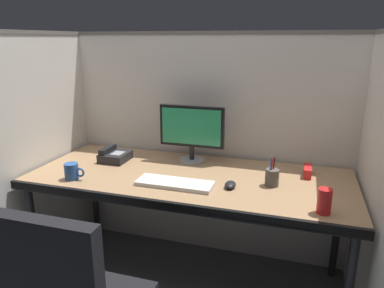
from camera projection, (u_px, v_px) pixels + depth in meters
name	position (u px, v px, depth m)	size (l,w,h in m)	color
cubicle_partition_rear	(209.00, 147.00, 2.55)	(2.21, 0.06, 1.57)	beige
cubicle_partition_left	(39.00, 157.00, 2.34)	(0.06, 1.41, 1.57)	beige
cubicle_partition_right	(376.00, 194.00, 1.77)	(0.06, 1.41, 1.57)	beige
desk	(189.00, 183.00, 2.16)	(1.90, 0.80, 0.74)	#997551
monitor_center	(192.00, 130.00, 2.34)	(0.43, 0.17, 0.37)	gray
keyboard_main	(175.00, 183.00, 2.01)	(0.43, 0.15, 0.02)	silver
computer_mouse	(230.00, 185.00, 1.97)	(0.06, 0.10, 0.04)	black
desk_phone	(115.00, 156.00, 2.41)	(0.17, 0.19, 0.09)	black
pen_cup	(272.00, 177.00, 1.99)	(0.08, 0.08, 0.16)	#4C4742
soda_can	(324.00, 201.00, 1.67)	(0.07, 0.07, 0.12)	red
red_stapler	(308.00, 171.00, 2.15)	(0.04, 0.15, 0.06)	red
coffee_mug	(72.00, 171.00, 2.08)	(0.13, 0.08, 0.09)	#264C8C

